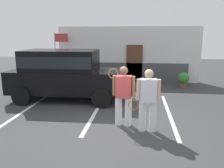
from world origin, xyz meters
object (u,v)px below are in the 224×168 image
(parked_suv, at_px, (65,72))
(tennis_player_woman, at_px, (148,100))
(potted_plant_by_porch, at_px, (183,79))
(flag_pole, at_px, (58,48))
(tennis_player_man, at_px, (123,95))

(parked_suv, height_order, tennis_player_woman, parked_suv)
(potted_plant_by_porch, height_order, flag_pole, flag_pole)
(tennis_player_man, distance_m, tennis_player_woman, 0.77)
(tennis_player_woman, relative_size, flag_pole, 0.63)
(parked_suv, height_order, flag_pole, flag_pole)
(tennis_player_woman, bearing_deg, parked_suv, -41.24)
(parked_suv, relative_size, tennis_player_woman, 2.65)
(tennis_player_man, relative_size, tennis_player_woman, 1.01)
(parked_suv, distance_m, potted_plant_by_porch, 6.07)
(tennis_player_man, distance_m, potted_plant_by_porch, 6.01)
(potted_plant_by_porch, xyz_separation_m, flag_pole, (-6.86, 0.74, 1.50))
(tennis_player_woman, relative_size, potted_plant_by_porch, 2.28)
(parked_suv, bearing_deg, flag_pole, 112.16)
(tennis_player_man, bearing_deg, tennis_player_woman, 158.79)
(tennis_player_man, bearing_deg, parked_suv, -39.38)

